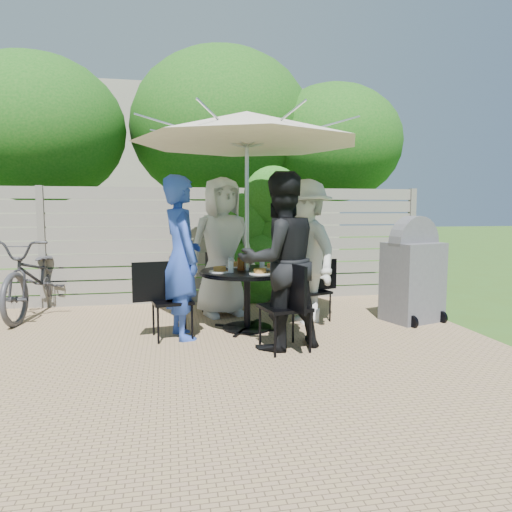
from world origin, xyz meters
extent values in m
plane|color=#37571B|center=(0.00, 0.00, 0.00)|extent=(60.00, 60.00, 0.00)
cube|color=#997A59|center=(0.00, 0.50, 0.01)|extent=(7.00, 6.00, 0.02)
cube|color=gray|center=(0.00, 3.00, 0.93)|extent=(8.00, 0.10, 1.85)
ellipsoid|color=#215C15|center=(1.40, 2.85, 0.90)|extent=(1.20, 0.70, 1.80)
cube|color=#9F9485|center=(0.00, 12.00, 2.50)|extent=(10.00, 6.00, 5.00)
ellipsoid|color=#134F12|center=(-2.50, 5.00, 2.97)|extent=(3.20, 3.20, 2.72)
ellipsoid|color=#134F12|center=(1.00, 5.50, 3.18)|extent=(3.80, 3.80, 3.23)
ellipsoid|color=#134F12|center=(3.20, 4.80, 2.83)|extent=(2.80, 2.80, 2.38)
cylinder|color=black|center=(0.80, 1.22, 0.74)|extent=(1.41, 1.41, 0.03)
cylinder|color=black|center=(0.80, 1.22, 0.37)|extent=(0.08, 0.08, 0.74)
cylinder|color=black|center=(0.80, 1.22, 0.02)|extent=(0.61, 0.61, 0.04)
cylinder|color=silver|center=(0.80, 1.22, 1.26)|extent=(0.05, 0.05, 2.53)
cone|color=beige|center=(0.80, 1.22, 2.47)|extent=(3.36, 3.36, 0.38)
cube|color=black|center=(0.56, 2.14, 0.42)|extent=(0.54, 0.54, 0.03)
cube|color=black|center=(0.48, 2.33, 0.65)|extent=(0.18, 0.40, 0.42)
imported|color=silver|center=(0.59, 2.03, 0.97)|extent=(1.08, 0.84, 1.94)
cube|color=black|center=(-0.11, 0.98, 0.45)|extent=(0.51, 0.51, 0.04)
cube|color=black|center=(-0.33, 0.94, 0.69)|extent=(0.44, 0.10, 0.45)
imported|color=#2A4AB8|center=(0.00, 1.01, 0.94)|extent=(0.62, 0.78, 1.89)
cube|color=black|center=(1.05, 0.31, 0.47)|extent=(0.54, 0.54, 0.04)
cube|color=black|center=(1.10, 0.08, 0.72)|extent=(0.12, 0.46, 0.47)
imported|color=black|center=(1.02, 0.42, 0.95)|extent=(1.08, 0.93, 1.90)
cube|color=black|center=(1.72, 1.47, 0.41)|extent=(0.50, 0.50, 0.03)
cube|color=black|center=(1.91, 1.53, 0.63)|extent=(0.39, 0.15, 0.41)
imported|color=beige|center=(1.61, 1.44, 0.94)|extent=(0.99, 1.36, 1.88)
cylinder|color=white|center=(0.71, 1.57, 0.76)|extent=(0.26, 0.26, 0.01)
cylinder|color=olive|center=(0.71, 1.57, 0.79)|extent=(0.15, 0.15, 0.05)
cylinder|color=white|center=(0.46, 1.13, 0.76)|extent=(0.26, 0.26, 0.01)
cylinder|color=olive|center=(0.46, 1.13, 0.79)|extent=(0.15, 0.15, 0.05)
cylinder|color=white|center=(0.90, 0.88, 0.76)|extent=(0.26, 0.26, 0.01)
cylinder|color=olive|center=(0.90, 0.88, 0.79)|extent=(0.15, 0.15, 0.05)
cylinder|color=white|center=(1.15, 1.32, 0.76)|extent=(0.26, 0.26, 0.01)
cylinder|color=olive|center=(1.15, 1.32, 0.79)|extent=(0.15, 0.15, 0.05)
cylinder|color=silver|center=(0.64, 1.45, 0.82)|extent=(0.07, 0.07, 0.14)
cylinder|color=silver|center=(0.58, 1.05, 0.82)|extent=(0.07, 0.07, 0.14)
cylinder|color=silver|center=(1.03, 1.39, 0.82)|extent=(0.07, 0.07, 0.14)
cylinder|color=#59280C|center=(0.73, 1.26, 0.83)|extent=(0.09, 0.09, 0.16)
cylinder|color=#C6B293|center=(0.84, 1.46, 0.81)|extent=(0.08, 0.08, 0.12)
imported|color=#333338|center=(-1.98, 2.60, 0.55)|extent=(0.98, 2.17, 1.10)
cube|color=#57585C|center=(3.03, 1.23, 0.53)|extent=(0.82, 0.71, 1.06)
cylinder|color=#57585C|center=(3.03, 1.23, 1.06)|extent=(0.73, 0.41, 0.70)
camera|label=1|loc=(-0.12, -4.26, 1.51)|focal=32.00mm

